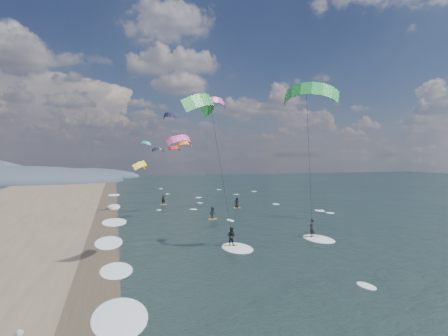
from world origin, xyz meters
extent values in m
plane|color=black|center=(0.00, 0.00, 0.00)|extent=(260.00, 260.00, 0.00)
cube|color=#382D23|center=(-12.00, 10.00, 0.00)|extent=(3.00, 240.00, 0.00)
ellipsoid|color=#3D4756|center=(-40.00, 100.00, 0.00)|extent=(64.00, 24.00, 10.00)
ellipsoid|color=#3D4756|center=(-22.00, 120.00, 0.00)|extent=(40.00, 18.00, 7.00)
cube|color=orange|center=(8.03, 11.66, 0.03)|extent=(1.47, 0.44, 0.06)
imported|color=black|center=(8.03, 11.66, 0.97)|extent=(0.79, 0.73, 1.81)
ellipsoid|color=white|center=(8.33, 10.86, 0.00)|extent=(2.60, 4.20, 0.12)
cylinder|color=black|center=(6.03, 8.66, 7.43)|extent=(0.02, 0.02, 14.22)
cube|color=orange|center=(-0.76, 10.50, 0.03)|extent=(1.30, 0.40, 0.06)
imported|color=black|center=(-0.76, 10.50, 0.89)|extent=(1.02, 1.00, 1.65)
ellipsoid|color=white|center=(-0.46, 9.70, 0.00)|extent=(2.60, 4.20, 0.12)
cylinder|color=black|center=(-2.51, 7.50, 6.72)|extent=(0.02, 0.02, 12.88)
cube|color=orange|center=(1.18, 24.72, 0.03)|extent=(1.10, 0.35, 0.05)
imported|color=black|center=(1.18, 24.72, 0.83)|extent=(1.15, 1.05, 1.55)
cube|color=orange|center=(7.37, 33.54, 0.03)|extent=(1.10, 0.35, 0.05)
imported|color=black|center=(7.37, 33.54, 0.84)|extent=(0.92, 0.84, 1.57)
cube|color=orange|center=(-3.14, 40.57, 0.03)|extent=(1.10, 0.35, 0.05)
imported|color=black|center=(-3.14, 40.57, 0.88)|extent=(0.71, 0.59, 1.67)
ellipsoid|color=white|center=(-10.80, -2.00, 0.00)|extent=(2.40, 5.40, 0.11)
ellipsoid|color=white|center=(-10.80, 6.00, 0.00)|extent=(2.40, 5.40, 0.11)
ellipsoid|color=white|center=(-10.80, 15.00, 0.00)|extent=(2.40, 5.40, 0.11)
ellipsoid|color=white|center=(-10.80, 26.00, 0.00)|extent=(2.40, 5.40, 0.11)
ellipsoid|color=white|center=(-10.80, 40.00, 0.00)|extent=(2.40, 5.40, 0.11)
ellipsoid|color=white|center=(-10.80, 58.00, 0.00)|extent=(2.40, 5.40, 0.11)
camera|label=1|loc=(-10.74, -21.42, 8.23)|focal=30.00mm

